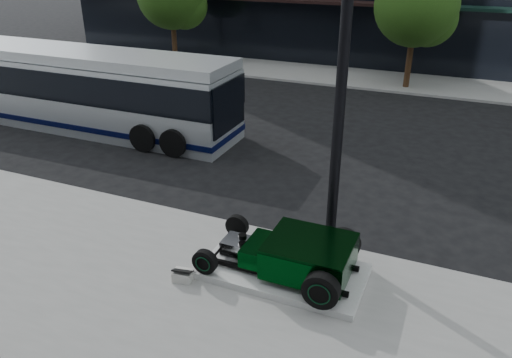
% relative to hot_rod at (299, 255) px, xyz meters
% --- Properties ---
extents(ground, '(120.00, 120.00, 0.00)m').
position_rel_hot_rod_xyz_m(ground, '(-1.14, 3.58, -0.70)').
color(ground, black).
rests_on(ground, ground).
extents(sidewalk_far, '(70.00, 4.00, 0.12)m').
position_rel_hot_rod_xyz_m(sidewalk_far, '(-1.14, 17.58, -0.64)').
color(sidewalk_far, gray).
rests_on(sidewalk_far, ground).
extents(street_trees, '(29.80, 3.80, 5.70)m').
position_rel_hot_rod_xyz_m(street_trees, '(0.01, 16.65, 3.07)').
color(street_trees, black).
rests_on(street_trees, sidewalk_far).
extents(display_plinth, '(3.40, 1.80, 0.15)m').
position_rel_hot_rod_xyz_m(display_plinth, '(-0.33, 0.00, -0.50)').
color(display_plinth, silver).
rests_on(display_plinth, sidewalk_near).
extents(hot_rod, '(3.22, 2.00, 0.81)m').
position_rel_hot_rod_xyz_m(hot_rod, '(0.00, 0.00, 0.00)').
color(hot_rod, black).
rests_on(hot_rod, display_plinth).
extents(info_plaque, '(0.45, 0.36, 0.31)m').
position_rel_hot_rod_xyz_m(info_plaque, '(-2.19, -1.01, -0.45)').
color(info_plaque, silver).
rests_on(info_plaque, sidewalk_near).
extents(lamppost, '(0.41, 0.41, 7.51)m').
position_rel_hot_rod_xyz_m(lamppost, '(0.28, 1.38, 2.89)').
color(lamppost, black).
rests_on(lamppost, sidewalk_near).
extents(transit_bus, '(12.12, 2.88, 2.92)m').
position_rel_hot_rod_xyz_m(transit_bus, '(-10.61, 6.17, 0.79)').
color(transit_bus, silver).
rests_on(transit_bus, ground).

